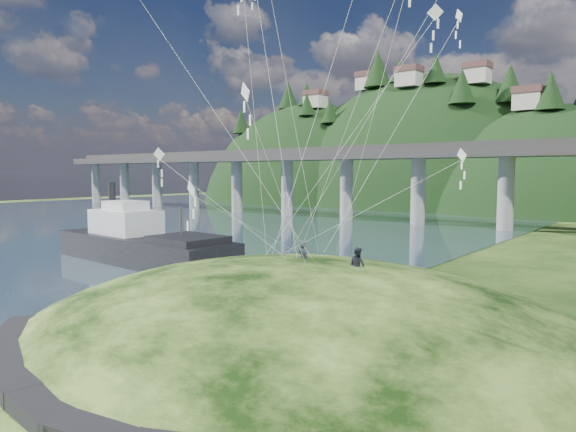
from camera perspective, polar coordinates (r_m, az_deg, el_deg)
The scene contains 9 objects.
ground at distance 31.87m, azimuth -12.78°, elevation -12.99°, with size 320.00×320.00×0.00m, color black.
water at distance 107.98m, azimuth -24.25°, elevation -0.69°, with size 240.00×240.00×0.00m, color #324A5C.
grass_hill at distance 28.44m, azimuth 1.32°, elevation -18.34°, with size 36.00×32.00×13.00m.
footpath at distance 20.21m, azimuth -21.75°, elevation -17.67°, with size 22.29×5.84×0.83m.
bridge at distance 102.10m, azimuth 9.19°, elevation 4.84°, with size 160.00×11.00×15.00m.
far_ridge at distance 157.19m, azimuth 13.04°, elevation -1.48°, with size 153.00×70.00×94.50m.
work_barge at distance 57.48m, azimuth -16.03°, elevation -2.87°, with size 24.69×7.78×8.54m.
wooden_dock at distance 40.01m, azimuth -7.16°, elevation -8.58°, with size 13.08×7.57×0.96m.
kite_flyers at distance 27.17m, azimuth 6.14°, elevation -3.34°, with size 4.49×0.99×1.92m.
Camera 1 is at (23.84, -18.79, 9.73)m, focal length 32.00 mm.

